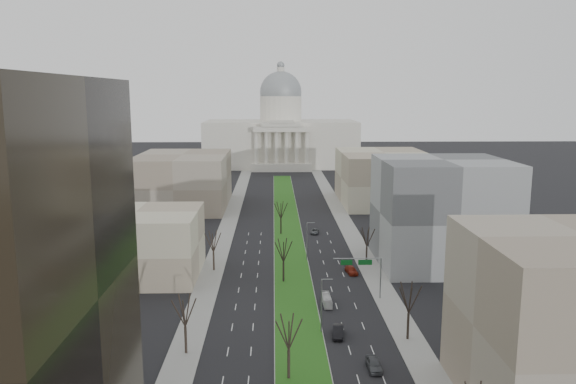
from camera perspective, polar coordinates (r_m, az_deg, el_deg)
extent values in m
plane|color=black|center=(155.94, 0.01, -4.31)|extent=(600.00, 600.00, 0.00)
cube|color=#999993|center=(154.96, 0.02, -4.37)|extent=(8.00, 222.00, 0.15)
cube|color=#1A5416|center=(154.93, 0.02, -4.34)|extent=(7.70, 221.70, 0.06)
cube|color=gray|center=(132.49, -7.35, -6.96)|extent=(5.00, 330.00, 0.15)
cube|color=gray|center=(133.53, 7.88, -6.84)|extent=(5.00, 330.00, 0.15)
cube|color=beige|center=(302.24, -0.73, 4.97)|extent=(80.00, 40.00, 24.00)
cube|color=beige|center=(280.47, -0.67, 2.52)|extent=(30.00, 6.00, 4.00)
cube|color=beige|center=(278.63, -0.67, 6.40)|extent=(28.00, 5.00, 2.50)
cube|color=beige|center=(278.51, -0.67, 6.81)|extent=(20.00, 5.00, 1.80)
cube|color=beige|center=(278.43, -0.68, 7.14)|extent=(12.00, 5.00, 1.60)
cylinder|color=beige|center=(301.20, -0.74, 8.38)|extent=(22.00, 22.00, 14.00)
sphere|color=gray|center=(301.07, -0.74, 10.09)|extent=(22.00, 22.00, 22.00)
cylinder|color=beige|center=(301.29, -0.75, 12.19)|extent=(4.00, 4.00, 4.00)
sphere|color=gray|center=(301.42, -0.75, 12.76)|extent=(4.00, 4.00, 4.00)
cylinder|color=beige|center=(279.45, -3.24, 4.54)|extent=(2.00, 2.00, 16.00)
cylinder|color=beige|center=(279.34, -2.21, 4.55)|extent=(2.00, 2.00, 16.00)
cylinder|color=beige|center=(279.32, -1.18, 4.55)|extent=(2.00, 2.00, 16.00)
cylinder|color=beige|center=(279.39, -0.16, 4.55)|extent=(2.00, 2.00, 16.00)
cylinder|color=beige|center=(279.55, 0.87, 4.56)|extent=(2.00, 2.00, 16.00)
cylinder|color=beige|center=(279.80, 1.90, 4.56)|extent=(2.00, 2.00, 16.00)
cube|color=tan|center=(123.73, -15.08, -5.12)|extent=(26.00, 22.00, 14.00)
cube|color=slate|center=(131.48, 15.33, -2.01)|extent=(28.00, 26.00, 24.00)
cube|color=gray|center=(195.80, -10.60, 1.15)|extent=(30.00, 40.00, 18.00)
cube|color=tan|center=(202.05, 9.65, 1.45)|extent=(30.00, 40.00, 18.00)
cylinder|color=black|center=(88.03, -10.35, -14.59)|extent=(0.40, 0.40, 4.32)
cylinder|color=black|center=(125.21, -7.55, -7.01)|extent=(0.40, 0.40, 4.22)
cylinder|color=black|center=(93.09, 12.09, -13.21)|extent=(0.40, 0.40, 4.42)
cylinder|color=black|center=(130.09, 7.98, -6.41)|extent=(0.40, 0.40, 4.03)
cylinder|color=black|center=(79.86, 0.07, -17.11)|extent=(0.40, 0.40, 4.32)
cylinder|color=black|center=(116.88, -0.46, -8.14)|extent=(0.40, 0.40, 4.32)
cylinder|color=black|center=(155.39, -0.73, -3.54)|extent=(0.40, 0.40, 4.32)
cylinder|color=gray|center=(92.86, 3.41, -11.53)|extent=(0.20, 0.20, 9.00)
cylinder|color=gray|center=(91.35, 4.01, -8.83)|extent=(1.80, 0.12, 0.12)
cylinder|color=gray|center=(130.79, 1.92, -5.09)|extent=(0.20, 0.20, 9.00)
cylinder|color=gray|center=(129.73, 2.33, -3.13)|extent=(1.80, 0.12, 0.12)
cylinder|color=gray|center=(108.68, 9.38, -8.67)|extent=(0.24, 0.24, 8.00)
cylinder|color=gray|center=(106.72, 7.06, -6.71)|extent=(9.00, 0.18, 0.18)
cube|color=#0C591E|center=(107.26, 7.84, -7.09)|extent=(2.60, 0.08, 1.00)
cube|color=#0C591E|center=(106.76, 5.97, -7.13)|extent=(2.20, 0.08, 1.00)
imported|color=#43464A|center=(83.79, 8.72, -16.90)|extent=(1.99, 4.77, 1.61)
imported|color=black|center=(93.24, 5.11, -13.91)|extent=(2.32, 5.14, 1.64)
imported|color=maroon|center=(123.52, 6.45, -7.89)|extent=(2.75, 5.23, 1.45)
imported|color=#54585D|center=(156.72, 2.72, -4.01)|extent=(2.76, 4.78, 1.25)
imported|color=white|center=(105.86, 3.95, -10.87)|extent=(1.56, 6.36, 1.77)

